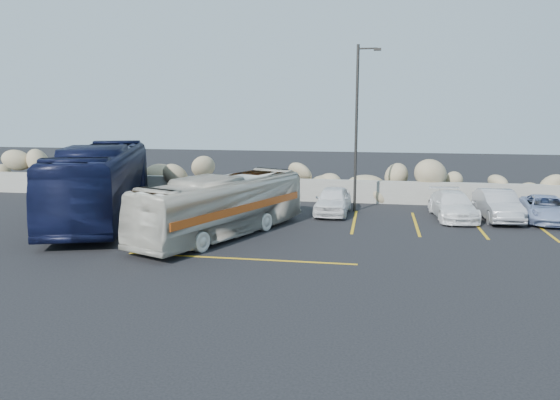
% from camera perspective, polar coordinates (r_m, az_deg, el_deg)
% --- Properties ---
extents(ground, '(90.00, 90.00, 0.00)m').
position_cam_1_polar(ground, '(18.33, -1.38, -6.48)').
color(ground, black).
rests_on(ground, ground).
extents(seawall, '(60.00, 0.40, 1.20)m').
position_cam_1_polar(seawall, '(29.80, 3.20, 1.03)').
color(seawall, gray).
rests_on(seawall, ground).
extents(riprap_pile, '(54.00, 2.80, 2.60)m').
position_cam_1_polar(riprap_pile, '(30.88, 3.48, 2.65)').
color(riprap_pile, tan).
rests_on(riprap_pile, ground).
extents(parking_lines, '(18.16, 9.36, 0.01)m').
position_cam_1_polar(parking_lines, '(23.41, 12.62, -3.10)').
color(parking_lines, gold).
rests_on(parking_lines, ground).
extents(lamppost, '(1.14, 0.18, 8.00)m').
position_cam_1_polar(lamppost, '(26.77, 8.11, 7.90)').
color(lamppost, '#2B2926').
rests_on(lamppost, ground).
extents(vintage_bus, '(5.32, 8.88, 2.44)m').
position_cam_1_polar(vintage_bus, '(21.74, -6.07, -0.63)').
color(vintage_bus, beige).
rests_on(vintage_bus, ground).
extents(tour_coach, '(6.45, 12.47, 3.39)m').
position_cam_1_polar(tour_coach, '(26.21, -18.18, 1.77)').
color(tour_coach, black).
rests_on(tour_coach, ground).
extents(car_a, '(1.71, 3.90, 1.31)m').
position_cam_1_polar(car_a, '(26.34, 5.56, -0.04)').
color(car_a, white).
rests_on(car_a, ground).
extents(car_b, '(1.69, 4.18, 1.35)m').
position_cam_1_polar(car_b, '(26.76, 21.79, -0.50)').
color(car_b, '#AEADB2').
rests_on(car_b, ground).
extents(car_c, '(2.10, 4.37, 1.23)m').
position_cam_1_polar(car_c, '(26.39, 17.61, -0.53)').
color(car_c, white).
rests_on(car_c, ground).
extents(car_d, '(2.31, 4.30, 1.15)m').
position_cam_1_polar(car_d, '(27.28, 26.03, -0.84)').
color(car_d, '#8697BE').
rests_on(car_d, ground).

